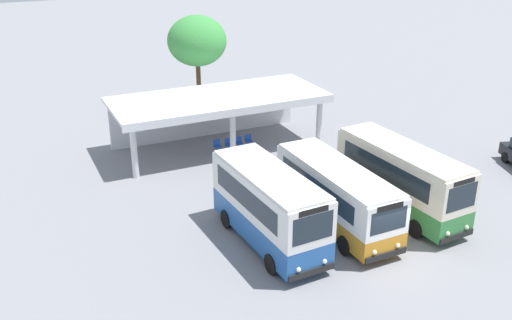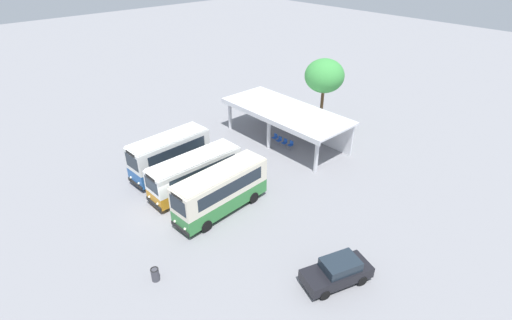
# 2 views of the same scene
# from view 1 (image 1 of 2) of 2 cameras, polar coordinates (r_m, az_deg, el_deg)

# --- Properties ---
(ground_plane) EXTENTS (180.00, 180.00, 0.00)m
(ground_plane) POSITION_cam_1_polar(r_m,az_deg,el_deg) (25.87, 13.05, -9.64)
(ground_plane) COLOR gray
(city_bus_nearest_orange) EXTENTS (2.66, 7.18, 3.50)m
(city_bus_nearest_orange) POSITION_cam_1_polar(r_m,az_deg,el_deg) (25.50, 1.30, -4.48)
(city_bus_nearest_orange) COLOR black
(city_bus_nearest_orange) RESTS_ON ground
(city_bus_second_in_row) EXTENTS (2.42, 7.89, 3.02)m
(city_bus_second_in_row) POSITION_cam_1_polar(r_m,az_deg,el_deg) (27.32, 7.94, -3.28)
(city_bus_second_in_row) COLOR black
(city_bus_second_in_row) RESTS_ON ground
(city_bus_middle_cream) EXTENTS (2.62, 7.82, 3.44)m
(city_bus_middle_cream) POSITION_cam_1_polar(r_m,az_deg,el_deg) (29.09, 14.11, -1.63)
(city_bus_middle_cream) COLOR black
(city_bus_middle_cream) RESTS_ON ground
(terminal_canopy) EXTENTS (13.23, 5.55, 3.40)m
(terminal_canopy) POSITION_cam_1_polar(r_m,az_deg,el_deg) (36.60, -4.09, 5.47)
(terminal_canopy) COLOR silver
(terminal_canopy) RESTS_ON ground
(waiting_chair_end_by_column) EXTENTS (0.45, 0.45, 0.86)m
(waiting_chair_end_by_column) POSITION_cam_1_polar(r_m,az_deg,el_deg) (35.83, -3.85, 1.47)
(waiting_chair_end_by_column) COLOR slate
(waiting_chair_end_by_column) RESTS_ON ground
(waiting_chair_second_from_end) EXTENTS (0.45, 0.45, 0.86)m
(waiting_chair_second_from_end) POSITION_cam_1_polar(r_m,az_deg,el_deg) (35.97, -2.72, 1.59)
(waiting_chair_second_from_end) COLOR slate
(waiting_chair_second_from_end) RESTS_ON ground
(waiting_chair_middle_seat) EXTENTS (0.45, 0.45, 0.86)m
(waiting_chair_middle_seat) POSITION_cam_1_polar(r_m,az_deg,el_deg) (36.26, -1.69, 1.78)
(waiting_chair_middle_seat) COLOR slate
(waiting_chair_middle_seat) RESTS_ON ground
(waiting_chair_fourth_seat) EXTENTS (0.45, 0.45, 0.86)m
(waiting_chair_fourth_seat) POSITION_cam_1_polar(r_m,az_deg,el_deg) (36.62, -0.74, 2.02)
(waiting_chair_fourth_seat) COLOR slate
(waiting_chair_fourth_seat) RESTS_ON ground
(roadside_tree_behind_canopy) EXTENTS (4.00, 4.00, 7.53)m
(roadside_tree_behind_canopy) POSITION_cam_1_polar(r_m,az_deg,el_deg) (39.92, -5.85, 11.60)
(roadside_tree_behind_canopy) COLOR brown
(roadside_tree_behind_canopy) RESTS_ON ground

